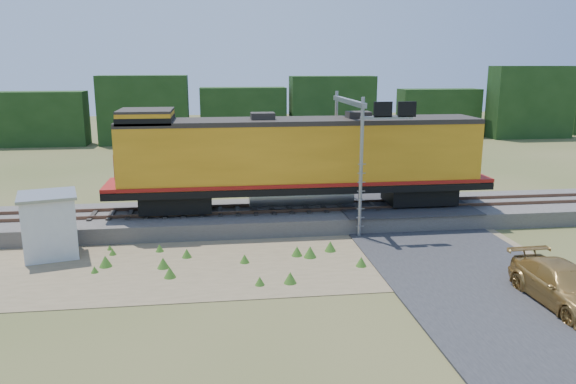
{
  "coord_description": "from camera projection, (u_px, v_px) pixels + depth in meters",
  "views": [
    {
      "loc": [
        -2.87,
        -22.08,
        8.25
      ],
      "look_at": [
        0.43,
        3.0,
        2.4
      ],
      "focal_mm": 35.0,
      "sensor_mm": 36.0,
      "label": 1
    }
  ],
  "objects": [
    {
      "name": "ballast",
      "position": [
        272.0,
        217.0,
        29.26
      ],
      "size": [
        70.0,
        5.0,
        0.8
      ],
      "primitive_type": "cube",
      "color": "slate",
      "rests_on": "ground"
    },
    {
      "name": "rails",
      "position": [
        272.0,
        208.0,
        29.15
      ],
      "size": [
        70.0,
        1.54,
        0.16
      ],
      "color": "brown",
      "rests_on": "ballast"
    },
    {
      "name": "weed_clumps",
      "position": [
        203.0,
        267.0,
        23.2
      ],
      "size": [
        15.0,
        6.2,
        0.56
      ],
      "primitive_type": null,
      "color": "#3C6F1F",
      "rests_on": "ground"
    },
    {
      "name": "road",
      "position": [
        440.0,
        249.0,
        25.14
      ],
      "size": [
        7.0,
        66.0,
        0.86
      ],
      "color": "#38383A",
      "rests_on": "ground"
    },
    {
      "name": "signal_gantry",
      "position": [
        358.0,
        128.0,
        28.12
      ],
      "size": [
        2.66,
        6.2,
        6.71
      ],
      "color": "gray",
      "rests_on": "ground"
    },
    {
      "name": "ground",
      "position": [
        287.0,
        264.0,
        23.55
      ],
      "size": [
        140.0,
        140.0,
        0.0
      ],
      "primitive_type": "plane",
      "color": "#475123",
      "rests_on": "ground"
    },
    {
      "name": "locomotive",
      "position": [
        296.0,
        158.0,
        28.72
      ],
      "size": [
        19.66,
        3.0,
        5.07
      ],
      "color": "black",
      "rests_on": "rails"
    },
    {
      "name": "dirt_shoulder",
      "position": [
        239.0,
        262.0,
        23.78
      ],
      "size": [
        26.0,
        8.0,
        0.03
      ],
      "primitive_type": "cube",
      "color": "#8C7754",
      "rests_on": "ground"
    },
    {
      "name": "car",
      "position": [
        564.0,
        286.0,
        19.41
      ],
      "size": [
        2.1,
        4.89,
        1.4
      ],
      "primitive_type": "imported",
      "rotation": [
        0.0,
        0.0,
        0.03
      ],
      "color": "#B28842",
      "rests_on": "ground"
    },
    {
      "name": "shed",
      "position": [
        50.0,
        225.0,
        24.24
      ],
      "size": [
        2.87,
        2.87,
        2.78
      ],
      "rotation": [
        0.0,
        0.0,
        0.26
      ],
      "color": "silver",
      "rests_on": "ground"
    },
    {
      "name": "tree_line_north",
      "position": [
        241.0,
        112.0,
        59.57
      ],
      "size": [
        130.0,
        3.0,
        6.5
      ],
      "color": "#183413",
      "rests_on": "ground"
    }
  ]
}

